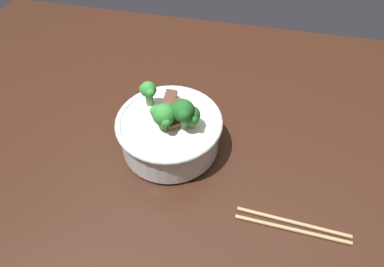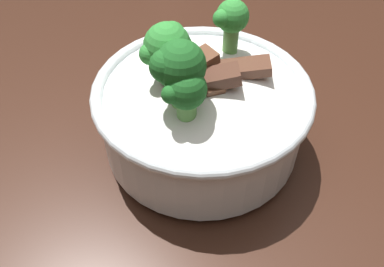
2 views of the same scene
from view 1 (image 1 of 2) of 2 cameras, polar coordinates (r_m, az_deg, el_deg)
name	(u,v)px [view 1 (image 1 of 2)]	position (r m, az deg, el deg)	size (l,w,h in m)	color
dining_table	(199,178)	(0.78, 1.11, -7.47)	(1.54, 1.09, 0.75)	#381E14
rice_bowl	(170,128)	(0.69, -3.76, 0.91)	(0.21, 0.21, 0.15)	silver
chopsticks_pair	(292,226)	(0.65, 16.48, -14.60)	(0.20, 0.03, 0.01)	tan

